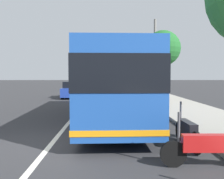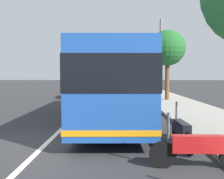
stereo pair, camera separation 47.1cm
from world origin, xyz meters
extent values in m
plane|color=#2D2D30|center=(0.00, 0.00, 0.00)|extent=(220.00, 220.00, 0.00)
cube|color=#9E998E|center=(10.00, -6.39, 0.07)|extent=(110.00, 3.60, 0.14)
cube|color=silver|center=(10.00, 0.00, 0.00)|extent=(110.00, 0.16, 0.01)
cube|color=#1E4C9E|center=(4.63, -1.84, 1.74)|extent=(12.12, 2.85, 2.78)
cube|color=black|center=(4.63, -1.84, 2.13)|extent=(12.16, 2.89, 1.00)
cube|color=orange|center=(4.63, -1.84, 0.60)|extent=(12.15, 2.88, 0.16)
cylinder|color=black|center=(8.46, -0.57, 0.50)|extent=(1.01, 0.33, 1.00)
cylinder|color=black|center=(8.52, -2.89, 0.50)|extent=(1.01, 0.33, 1.00)
cylinder|color=black|center=(0.74, -0.79, 0.50)|extent=(1.01, 0.33, 1.00)
cylinder|color=black|center=(0.81, -3.10, 0.50)|extent=(1.01, 0.33, 1.00)
cylinder|color=black|center=(-2.17, -3.18, 0.30)|extent=(0.09, 0.61, 0.60)
cube|color=red|center=(-2.19, -3.95, 0.55)|extent=(0.27, 1.16, 0.38)
cylinder|color=#4C4C51|center=(-2.18, -3.29, 0.90)|extent=(0.06, 0.06, 0.70)
cylinder|color=black|center=(0.31, -3.99, 0.31)|extent=(0.61, 0.09, 0.61)
cylinder|color=black|center=(-1.24, -4.02, 0.31)|extent=(0.61, 0.09, 0.61)
cube|color=black|center=(-0.47, -4.00, 0.56)|extent=(1.16, 0.26, 0.38)
cylinder|color=#4C4C51|center=(0.19, -3.99, 0.91)|extent=(0.06, 0.06, 0.70)
cube|color=navy|center=(16.65, 1.40, 0.57)|extent=(4.65, 1.98, 0.77)
cube|color=black|center=(16.58, 1.40, 1.23)|extent=(2.49, 1.78, 0.56)
cylinder|color=black|center=(15.15, 0.51, 0.32)|extent=(0.64, 0.23, 0.64)
cylinder|color=black|center=(15.11, 2.23, 0.32)|extent=(0.64, 0.23, 0.64)
cylinder|color=black|center=(18.19, 0.58, 0.32)|extent=(0.64, 0.23, 0.64)
cylinder|color=black|center=(18.15, 2.30, 0.32)|extent=(0.64, 0.23, 0.64)
cube|color=#2D7238|center=(33.49, 1.42, 0.58)|extent=(4.16, 1.91, 0.80)
cube|color=black|center=(33.68, 1.41, 1.27)|extent=(2.11, 1.68, 0.58)
cylinder|color=black|center=(32.11, 0.70, 0.32)|extent=(0.65, 0.25, 0.64)
cylinder|color=black|center=(32.18, 2.26, 0.32)|extent=(0.65, 0.25, 0.64)
cylinder|color=black|center=(34.80, 0.57, 0.32)|extent=(0.65, 0.25, 0.64)
cylinder|color=black|center=(34.88, 2.13, 0.32)|extent=(0.65, 0.25, 0.64)
cube|color=#2D7238|center=(42.61, -1.74, 0.57)|extent=(4.58, 1.88, 0.78)
cube|color=black|center=(42.66, -1.74, 1.23)|extent=(2.33, 1.72, 0.54)
cylinder|color=black|center=(44.13, -0.91, 0.32)|extent=(0.64, 0.23, 0.64)
cylinder|color=black|center=(44.11, -2.59, 0.32)|extent=(0.64, 0.23, 0.64)
cylinder|color=black|center=(41.11, -0.88, 0.32)|extent=(0.64, 0.23, 0.64)
cylinder|color=black|center=(41.10, -2.56, 0.32)|extent=(0.64, 0.23, 0.64)
cube|color=navy|center=(49.45, 2.25, 0.57)|extent=(4.37, 1.96, 0.79)
cube|color=black|center=(49.43, 2.25, 1.25)|extent=(2.27, 1.77, 0.55)
cylinder|color=black|center=(48.00, 1.42, 0.32)|extent=(0.64, 0.23, 0.64)
cylinder|color=black|center=(48.03, 3.14, 0.32)|extent=(0.64, 0.23, 0.64)
cylinder|color=black|center=(50.86, 1.37, 0.32)|extent=(0.64, 0.23, 0.64)
cylinder|color=black|center=(50.89, 3.08, 0.32)|extent=(0.64, 0.23, 0.64)
cylinder|color=brown|center=(13.24, -6.13, 1.70)|extent=(0.34, 0.34, 3.40)
sphere|color=#1E5B26|center=(13.24, -6.13, 4.25)|extent=(2.83, 2.83, 2.83)
cylinder|color=slate|center=(18.66, -6.47, 3.83)|extent=(0.25, 0.25, 7.66)
camera|label=1|loc=(-8.06, -1.69, 2.07)|focal=42.73mm
camera|label=2|loc=(-8.06, -2.16, 2.07)|focal=42.73mm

